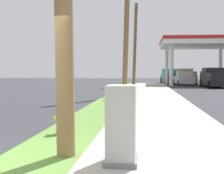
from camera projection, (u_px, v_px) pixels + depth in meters
grass_verge at (31, 167)px, 5.61m from camera, size 1.40×80.00×0.12m
sidewalk_slab at (178, 171)px, 5.38m from camera, size 3.20×80.00×0.12m
fire_hydrant_nearest at (63, 119)px, 8.37m from camera, size 0.42×0.38×0.74m
fire_hydrant_second at (109, 94)px, 18.29m from camera, size 0.42×0.38×0.74m
fire_hydrant_third at (121, 86)px, 27.78m from camera, size 0.42×0.37×0.74m
utility_pole_midground at (127, 15)px, 22.32m from camera, size 1.18×0.95×9.83m
utility_pole_background at (135, 44)px, 37.92m from camera, size 0.72×2.11×8.66m
utility_cabinet at (121, 127)px, 5.64m from camera, size 0.51×0.77×1.24m
car_silver_by_near_pump at (184, 79)px, 41.77m from camera, size 2.18×4.60×1.57m
truck_teal_at_forecourt at (170, 76)px, 48.93m from camera, size 2.55×5.55×1.97m
truck_tan_on_apron at (186, 77)px, 45.12m from camera, size 2.30×5.47×1.97m
truck_black_at_far_bay at (215, 78)px, 35.07m from camera, size 2.29×5.47×1.97m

